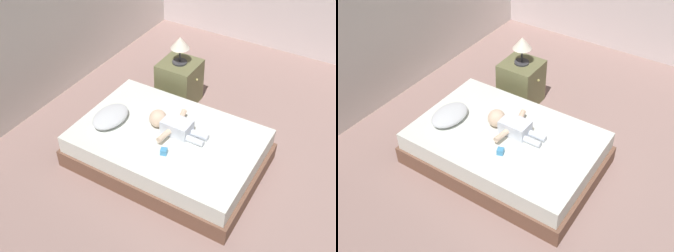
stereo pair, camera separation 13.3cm
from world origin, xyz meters
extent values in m
plane|color=gray|center=(0.00, 0.00, 0.00)|extent=(8.00, 8.00, 0.00)
cube|color=silver|center=(0.00, 3.00, 1.33)|extent=(8.00, 0.12, 2.66)
cube|color=brown|center=(0.06, 1.13, 0.10)|extent=(1.26, 1.88, 0.19)
cube|color=white|center=(0.06, 1.13, 0.29)|extent=(1.21, 1.80, 0.19)
ellipsoid|color=silver|center=(-0.07, 1.74, 0.44)|extent=(0.45, 0.30, 0.11)
cube|color=silver|center=(0.12, 1.06, 0.46)|extent=(0.20, 0.28, 0.15)
sphere|color=beige|center=(0.12, 1.28, 0.47)|extent=(0.18, 0.18, 0.18)
cylinder|color=beige|center=(-0.06, 1.11, 0.46)|extent=(0.18, 0.07, 0.06)
cylinder|color=beige|center=(0.30, 1.11, 0.46)|extent=(0.18, 0.10, 0.06)
cylinder|color=silver|center=(0.07, 0.84, 0.42)|extent=(0.06, 0.19, 0.06)
cylinder|color=silver|center=(0.17, 0.84, 0.42)|extent=(0.06, 0.19, 0.06)
cube|color=blue|center=(0.32, 1.13, 0.39)|extent=(0.02, 0.11, 0.01)
cube|color=white|center=(0.33, 1.19, 0.40)|extent=(0.02, 0.03, 0.01)
cube|color=olive|center=(1.04, 1.56, 0.28)|extent=(0.44, 0.44, 0.55)
sphere|color=tan|center=(1.04, 1.33, 0.40)|extent=(0.03, 0.03, 0.03)
cylinder|color=#333338|center=(1.04, 1.56, 0.56)|extent=(0.17, 0.17, 0.02)
cylinder|color=#333338|center=(1.04, 1.56, 0.66)|extent=(0.02, 0.02, 0.17)
cone|color=#F2E5CF|center=(1.04, 1.56, 0.82)|extent=(0.22, 0.22, 0.14)
cube|color=#479AD6|center=(-0.21, 1.02, 0.41)|extent=(0.08, 0.08, 0.06)
camera|label=1|loc=(-2.54, -0.43, 3.02)|focal=43.40mm
camera|label=2|loc=(-2.47, -0.54, 3.02)|focal=43.40mm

